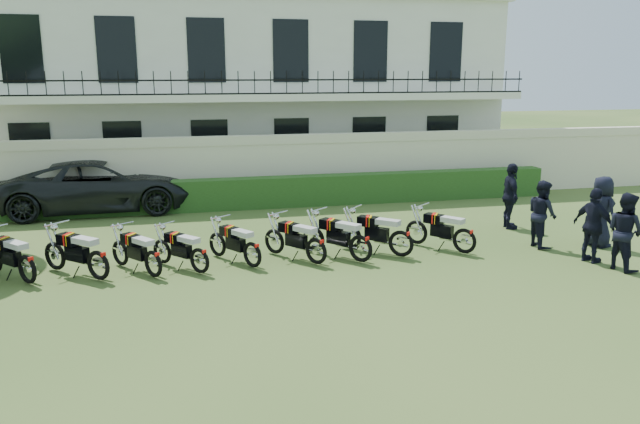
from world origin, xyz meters
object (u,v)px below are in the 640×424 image
at_px(motorcycle_1, 27,262).
at_px(motorcycle_5, 252,249).
at_px(motorcycle_6, 316,245).
at_px(officer_4, 542,214).
at_px(motorcycle_3, 153,257).
at_px(motorcycle_8, 401,237).
at_px(officer_5, 511,196).
at_px(motorcycle_4, 199,254).
at_px(motorcycle_2, 98,258).
at_px(suv, 100,185).
at_px(officer_2, 594,226).
at_px(officer_1, 625,231).
at_px(officer_3, 601,212).
at_px(motorcycle_7, 361,242).
at_px(motorcycle_9, 465,235).

xyz_separation_m(motorcycle_1, motorcycle_5, (4.75, 0.06, -0.03)).
distance_m(motorcycle_6, officer_4, 5.96).
height_order(motorcycle_3, motorcycle_8, motorcycle_8).
height_order(motorcycle_3, officer_5, officer_5).
bearing_deg(motorcycle_1, motorcycle_4, -43.54).
height_order(motorcycle_4, motorcycle_6, motorcycle_6).
height_order(motorcycle_2, suv, suv).
bearing_deg(motorcycle_3, motorcycle_1, 140.16).
distance_m(suv, officer_4, 13.35).
bearing_deg(motorcycle_8, motorcycle_1, 132.97).
bearing_deg(motorcycle_2, officer_2, -53.15).
height_order(motorcycle_2, officer_2, officer_2).
height_order(motorcycle_6, officer_4, officer_4).
relative_size(motorcycle_8, officer_5, 0.84).
bearing_deg(motorcycle_6, officer_1, -52.96).
relative_size(suv, officer_5, 3.19).
relative_size(motorcycle_2, motorcycle_4, 1.10).
bearing_deg(motorcycle_4, officer_1, -52.02).
distance_m(motorcycle_3, officer_4, 9.61).
xyz_separation_m(officer_2, officer_3, (1.06, 1.16, 0.02)).
xyz_separation_m(officer_1, officer_5, (-0.57, 4.00, 0.05)).
bearing_deg(motorcycle_1, officer_3, -42.18).
bearing_deg(officer_4, officer_5, -4.22).
bearing_deg(officer_3, motorcycle_5, 79.62).
relative_size(motorcycle_7, officer_4, 0.95).
bearing_deg(officer_2, motorcycle_9, 45.12).
xyz_separation_m(motorcycle_4, motorcycle_9, (6.40, 0.11, 0.04)).
bearing_deg(officer_4, motorcycle_2, 93.19).
bearing_deg(motorcycle_3, suv, 67.50).
xyz_separation_m(motorcycle_5, officer_3, (8.90, -0.15, 0.44)).
xyz_separation_m(motorcycle_1, motorcycle_6, (6.22, -0.03, -0.01)).
distance_m(motorcycle_6, motorcycle_7, 1.05).
height_order(officer_2, officer_4, officer_2).
bearing_deg(officer_2, motorcycle_4, 63.37).
height_order(motorcycle_4, officer_5, officer_5).
distance_m(motorcycle_6, motorcycle_9, 3.74).
xyz_separation_m(motorcycle_8, officer_1, (4.58, -1.98, 0.38)).
bearing_deg(motorcycle_9, motorcycle_2, 142.30).
relative_size(motorcycle_5, officer_3, 0.88).
bearing_deg(motorcycle_1, suv, 42.23).
height_order(motorcycle_1, motorcycle_9, motorcycle_1).
distance_m(motorcycle_2, officer_3, 12.23).
bearing_deg(motorcycle_8, officer_2, -65.17).
relative_size(motorcycle_4, officer_1, 0.80).
bearing_deg(motorcycle_5, officer_5, -18.94).
relative_size(motorcycle_2, officer_3, 0.86).
distance_m(motorcycle_5, motorcycle_6, 1.47).
xyz_separation_m(suv, officer_2, (11.85, -8.36, 0.06)).
xyz_separation_m(motorcycle_3, officer_2, (10.03, -1.11, 0.42)).
height_order(motorcycle_2, officer_5, officer_5).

